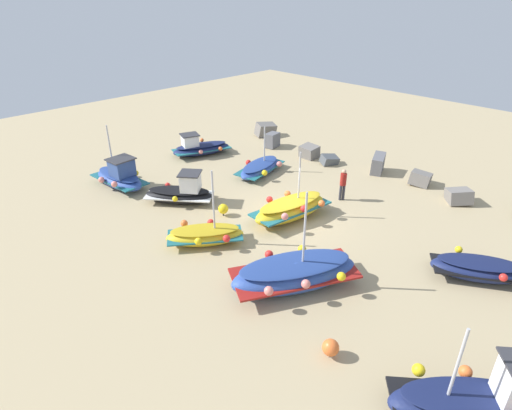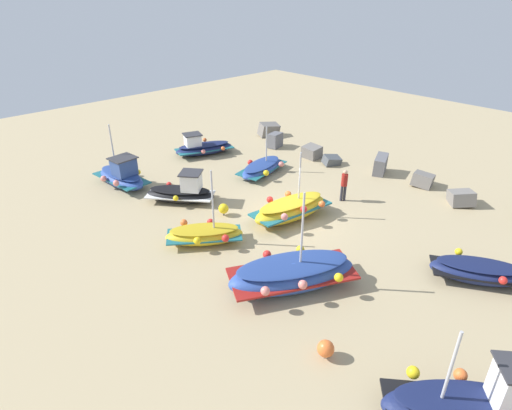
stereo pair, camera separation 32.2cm
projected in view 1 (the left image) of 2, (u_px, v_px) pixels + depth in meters
ground_plane at (290, 219)px, 20.11m from camera, size 56.10×56.10×0.00m
fishing_boat_0 at (481, 405)px, 10.49m from camera, size 4.24×3.91×3.10m
fishing_boat_1 at (295, 273)px, 15.37m from camera, size 3.79×5.06×3.88m
fishing_boat_2 at (205, 235)px, 18.03m from camera, size 2.94×3.37×3.39m
fishing_boat_3 at (120, 177)px, 23.04m from camera, size 3.69×2.12×3.41m
fishing_boat_4 at (181, 193)px, 21.42m from camera, size 3.55×3.21×1.66m
fishing_boat_5 at (478, 269)px, 15.89m from camera, size 3.64×3.00×0.88m
fishing_boat_6 at (200, 148)px, 27.50m from camera, size 2.79×4.10×1.52m
fishing_boat_7 at (260, 168)px, 24.78m from camera, size 2.23×3.78×2.72m
fishing_boat_8 at (291, 208)px, 19.93m from camera, size 2.33×4.21×3.29m
person_walking at (343, 183)px, 21.44m from camera, size 0.32×0.32×1.70m
breakwater_rocks at (390, 170)px, 24.20m from camera, size 20.46×2.83×1.29m
mooring_buoy_0 at (223, 209)px, 20.23m from camera, size 0.49×0.49×0.61m
mooring_buoy_1 at (331, 348)px, 12.51m from camera, size 0.52×0.52×0.62m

